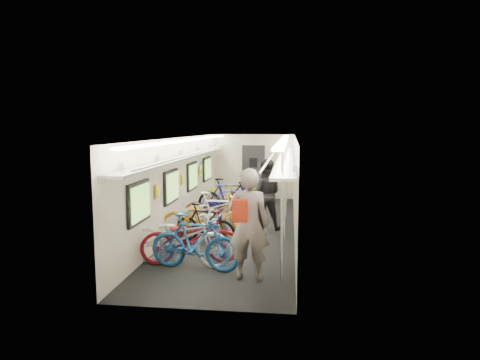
% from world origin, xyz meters
% --- Properties ---
extents(train_car_shell, '(10.00, 10.00, 10.00)m').
position_xyz_m(train_car_shell, '(-0.36, 0.71, 1.66)').
color(train_car_shell, black).
rests_on(train_car_shell, ground).
extents(bicycle_0, '(2.19, 1.05, 1.10)m').
position_xyz_m(bicycle_0, '(-0.72, -3.04, 0.55)').
color(bicycle_0, silver).
rests_on(bicycle_0, ground).
extents(bicycle_1, '(1.84, 0.80, 1.07)m').
position_xyz_m(bicycle_1, '(-0.37, -3.28, 0.54)').
color(bicycle_1, '#1A529D').
rests_on(bicycle_1, ground).
extents(bicycle_2, '(2.06, 1.12, 1.02)m').
position_xyz_m(bicycle_2, '(-0.53, -2.93, 0.51)').
color(bicycle_2, maroon).
rests_on(bicycle_2, ground).
extents(bicycle_3, '(1.62, 0.91, 0.94)m').
position_xyz_m(bicycle_3, '(-0.55, -1.48, 0.47)').
color(bicycle_3, black).
rests_on(bicycle_3, ground).
extents(bicycle_4, '(2.23, 1.16, 1.11)m').
position_xyz_m(bicycle_4, '(-0.57, -1.23, 0.56)').
color(bicycle_4, '#BF7812').
rests_on(bicycle_4, ground).
extents(bicycle_5, '(1.87, 0.53, 1.12)m').
position_xyz_m(bicycle_5, '(-0.35, -0.92, 0.56)').
color(bicycle_5, white).
rests_on(bicycle_5, ground).
extents(bicycle_6, '(1.88, 1.29, 0.94)m').
position_xyz_m(bicycle_6, '(-0.65, -0.14, 0.47)').
color(bicycle_6, silver).
rests_on(bicycle_6, ground).
extents(bicycle_7, '(1.91, 1.15, 1.11)m').
position_xyz_m(bicycle_7, '(-0.25, 0.63, 0.56)').
color(bicycle_7, '#1C1AA0').
rests_on(bicycle_7, ground).
extents(bicycle_8, '(1.85, 1.03, 0.92)m').
position_xyz_m(bicycle_8, '(-0.70, 0.74, 0.46)').
color(bicycle_8, maroon).
rests_on(bicycle_8, ground).
extents(bicycle_9, '(1.97, 0.76, 1.15)m').
position_xyz_m(bicycle_9, '(-0.45, 1.61, 0.58)').
color(bicycle_9, black).
rests_on(bicycle_9, ground).
extents(bicycle_10, '(2.30, 1.50, 1.14)m').
position_xyz_m(bicycle_10, '(-0.37, 2.66, 0.57)').
color(bicycle_10, '#C4D313').
rests_on(bicycle_10, ground).
extents(passenger_near, '(0.76, 0.53, 1.97)m').
position_xyz_m(passenger_near, '(0.68, -3.64, 0.99)').
color(passenger_near, slate).
rests_on(passenger_near, ground).
extents(passenger_mid, '(0.92, 0.73, 1.85)m').
position_xyz_m(passenger_mid, '(0.73, 0.12, 0.93)').
color(passenger_mid, black).
rests_on(passenger_mid, ground).
extents(backpack, '(0.27, 0.17, 0.38)m').
position_xyz_m(backpack, '(0.56, -3.93, 1.28)').
color(backpack, '#AA2711').
rests_on(backpack, passenger_near).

